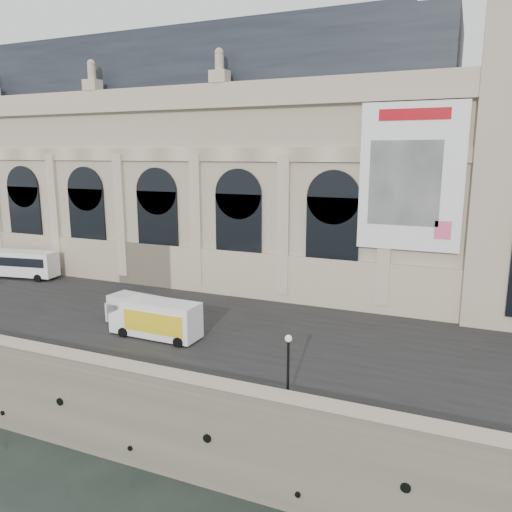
{
  "coord_description": "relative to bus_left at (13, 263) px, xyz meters",
  "views": [
    {
      "loc": [
        27.89,
        -24.82,
        21.05
      ],
      "look_at": [
        7.92,
        22.0,
        10.61
      ],
      "focal_mm": 35.0,
      "sensor_mm": 36.0,
      "label": 1
    }
  ],
  "objects": [
    {
      "name": "ground",
      "position": [
        23.22,
        -18.53,
        -7.92
      ],
      "size": [
        260.0,
        260.0,
        0.0
      ],
      "primitive_type": "plane",
      "color": "black",
      "rests_on": "ground"
    },
    {
      "name": "quay",
      "position": [
        23.22,
        16.47,
        -4.92
      ],
      "size": [
        160.0,
        70.0,
        6.0
      ],
      "primitive_type": "cube",
      "color": "gray",
      "rests_on": "ground"
    },
    {
      "name": "street",
      "position": [
        23.22,
        -4.53,
        -1.89
      ],
      "size": [
        160.0,
        24.0,
        0.06
      ],
      "primitive_type": "cube",
      "color": "#2D2D2D",
      "rests_on": "quay"
    },
    {
      "name": "parapet",
      "position": [
        23.22,
        -17.93,
        -1.3
      ],
      "size": [
        160.0,
        1.4,
        1.21
      ],
      "color": "gray",
      "rests_on": "quay"
    },
    {
      "name": "museum",
      "position": [
        17.24,
        12.33,
        11.8
      ],
      "size": [
        69.0,
        18.7,
        29.1
      ],
      "color": "#BEAE92",
      "rests_on": "quay"
    },
    {
      "name": "bus_left",
      "position": [
        0.0,
        0.0,
        0.0
      ],
      "size": [
        11.87,
        4.24,
        3.43
      ],
      "color": "white",
      "rests_on": "quay"
    },
    {
      "name": "van_c",
      "position": [
        24.66,
        -8.45,
        -0.55
      ],
      "size": [
        6.25,
        3.03,
        2.69
      ],
      "color": "silver",
      "rests_on": "quay"
    },
    {
      "name": "box_truck",
      "position": [
        28.03,
        -10.24,
        -0.34
      ],
      "size": [
        7.85,
        2.92,
        3.14
      ],
      "color": "white",
      "rests_on": "quay"
    },
    {
      "name": "lamp_right",
      "position": [
        41.78,
        -16.49,
        0.26
      ],
      "size": [
        0.45,
        0.45,
        4.39
      ],
      "color": "black",
      "rests_on": "quay"
    }
  ]
}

